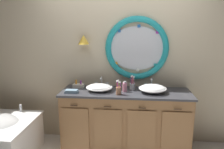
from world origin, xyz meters
name	(u,v)px	position (x,y,z in m)	size (l,w,h in m)	color
back_wall_assembly	(120,60)	(0.02, 0.59, 1.32)	(6.40, 0.26, 2.60)	beige
vanity_counter	(125,120)	(0.12, 0.26, 0.45)	(1.89, 0.62, 0.90)	olive
sink_basin_left	(99,87)	(-0.27, 0.23, 0.96)	(0.39, 0.39, 0.11)	white
sink_basin_right	(153,89)	(0.50, 0.23, 0.97)	(0.40, 0.40, 0.12)	white
faucet_set_left	(102,83)	(-0.27, 0.46, 0.97)	(0.23, 0.15, 0.17)	silver
faucet_set_right	(151,84)	(0.50, 0.47, 0.97)	(0.22, 0.12, 0.16)	silver
toothbrush_holder_left	(119,90)	(0.02, 0.09, 0.97)	(0.08, 0.08, 0.22)	#996647
toothbrush_holder_right	(132,86)	(0.21, 0.37, 0.96)	(0.09, 0.09, 0.22)	silver
soap_dispenser	(125,87)	(0.10, 0.24, 0.98)	(0.07, 0.07, 0.16)	pink
folded_hand_towel	(72,91)	(-0.65, 0.11, 0.93)	(0.19, 0.10, 0.04)	#7593A8
toiletry_basket	(79,85)	(-0.62, 0.41, 0.93)	(0.17, 0.11, 0.12)	beige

